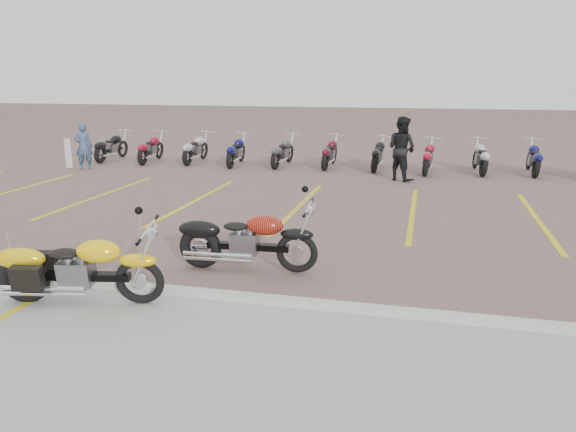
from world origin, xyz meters
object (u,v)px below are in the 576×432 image
flame_cruiser (244,243)px  person_a (84,146)px  yellow_cruiser (78,271)px  person_b (402,149)px  bollard (68,153)px

flame_cruiser → person_a: 12.04m
yellow_cruiser → person_b: bearing=59.6°
person_b → bollard: size_ratio=1.93×
person_b → bollard: (-11.28, -0.27, -0.46)m
flame_cruiser → bollard: (-9.25, 8.69, 0.03)m
yellow_cruiser → person_a: bearing=112.0°
bollard → yellow_cruiser: bearing=-54.7°
flame_cruiser → bollard: bearing=133.4°
yellow_cruiser → bollard: 12.91m
flame_cruiser → person_a: (-8.51, 8.52, 0.31)m
flame_cruiser → bollard: bollard is taller
yellow_cruiser → person_a: person_a is taller
person_a → bollard: person_a is taller
person_b → bollard: person_b is taller
person_b → bollard: 11.29m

